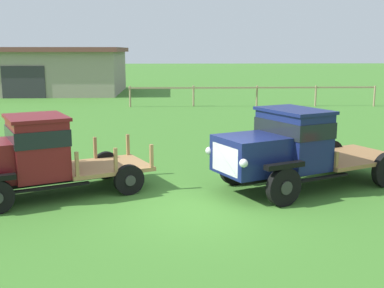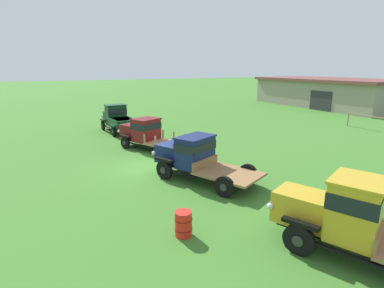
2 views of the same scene
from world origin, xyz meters
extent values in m
plane|color=#3D7528|center=(0.00, 0.00, 0.00)|extent=(240.00, 240.00, 0.00)
cube|color=gray|center=(-14.61, 31.02, 1.71)|extent=(19.24, 9.59, 3.42)
cube|color=brown|center=(-14.61, 31.02, 3.60)|extent=(19.84, 10.39, 0.36)
cube|color=#2D2D33|center=(-11.72, 26.19, 1.20)|extent=(3.20, 0.08, 2.40)
cylinder|color=#997F60|center=(-3.32, 20.19, 0.66)|extent=(0.12, 0.12, 1.32)
cylinder|color=black|center=(-11.40, -0.34, 0.41)|extent=(0.83, 0.23, 0.82)
cylinder|color=#2D2D2D|center=(-11.39, -0.43, 0.41)|extent=(0.29, 0.06, 0.29)
cylinder|color=black|center=(-11.57, 1.42, 0.41)|extent=(0.83, 0.23, 0.82)
cylinder|color=#2D2D2D|center=(-11.57, 1.51, 0.41)|extent=(0.29, 0.06, 0.29)
cylinder|color=black|center=(-8.48, -0.07, 0.41)|extent=(0.83, 0.23, 0.82)
cylinder|color=#2D2D2D|center=(-8.47, -0.16, 0.41)|extent=(0.29, 0.06, 0.29)
cylinder|color=black|center=(-8.64, 1.69, 0.41)|extent=(0.83, 0.23, 0.82)
cylinder|color=#2D2D2D|center=(-8.65, 1.78, 0.41)|extent=(0.29, 0.06, 0.29)
cube|color=black|center=(-10.06, 0.67, 0.49)|extent=(4.30, 1.36, 0.12)
cube|color=#0F381E|center=(-11.68, 0.52, 1.02)|extent=(1.45, 1.36, 0.95)
cube|color=silver|center=(-12.32, 0.46, 0.98)|extent=(0.15, 0.97, 0.71)
sphere|color=silver|center=(-12.27, -0.20, 1.05)|extent=(0.20, 0.20, 0.20)
sphere|color=silver|center=(-12.39, 1.12, 1.05)|extent=(0.20, 0.20, 0.20)
cube|color=black|center=(-11.40, -0.34, 0.87)|extent=(0.96, 0.29, 0.12)
cube|color=black|center=(-11.57, 1.42, 0.87)|extent=(0.96, 0.29, 0.12)
cube|color=#0F381E|center=(-10.52, 0.63, 1.36)|extent=(1.14, 1.64, 1.61)
cube|color=black|center=(-10.52, 0.63, 1.72)|extent=(1.19, 1.68, 0.45)
cube|color=#0F381E|center=(-10.52, 0.63, 2.20)|extent=(1.25, 1.72, 0.08)
cube|color=black|center=(-10.34, -0.22, 0.47)|extent=(1.41, 0.27, 0.05)
cube|color=black|center=(-10.50, 1.50, 0.47)|extent=(1.41, 0.27, 0.05)
cube|color=#0F381E|center=(-8.90, 0.78, 0.92)|extent=(2.39, 1.83, 0.74)
cube|color=black|center=(-8.90, 0.78, 1.26)|extent=(2.01, 1.55, 0.06)
cube|color=#0F381E|center=(-8.48, -0.07, 0.87)|extent=(0.92, 0.28, 0.12)
cube|color=#0F381E|center=(-8.64, 1.69, 0.87)|extent=(0.92, 0.28, 0.12)
cylinder|color=black|center=(-4.61, -0.13, 0.38)|extent=(0.76, 0.48, 0.76)
cylinder|color=#2D2D2D|center=(-4.57, -0.22, 0.38)|extent=(0.25, 0.14, 0.27)
cylinder|color=black|center=(-5.38, 1.48, 0.38)|extent=(0.76, 0.48, 0.76)
cylinder|color=#2D2D2D|center=(-5.42, 1.57, 0.38)|extent=(0.25, 0.14, 0.27)
cylinder|color=black|center=(-1.82, 1.21, 0.38)|extent=(0.76, 0.48, 0.76)
cylinder|color=#2D2D2D|center=(-1.77, 1.12, 0.38)|extent=(0.25, 0.14, 0.27)
cylinder|color=black|center=(-2.59, 2.82, 0.38)|extent=(0.76, 0.48, 0.76)
cylinder|color=#2D2D2D|center=(-2.63, 2.91, 0.38)|extent=(0.25, 0.14, 0.27)
cube|color=black|center=(-3.67, 1.31, 0.46)|extent=(4.36, 2.77, 0.12)
cube|color=maroon|center=(-5.18, 0.59, 0.99)|extent=(1.79, 1.72, 0.95)
cube|color=silver|center=(-5.78, 0.30, 0.95)|extent=(0.48, 0.91, 0.71)
sphere|color=silver|center=(-5.50, -0.31, 1.02)|extent=(0.20, 0.20, 0.20)
sphere|color=silver|center=(-6.08, 0.90, 1.02)|extent=(0.20, 0.20, 0.20)
cube|color=black|center=(-4.61, -0.13, 0.81)|extent=(0.88, 0.56, 0.12)
cube|color=black|center=(-5.38, 1.48, 0.81)|extent=(0.88, 0.56, 0.12)
cube|color=maroon|center=(-4.00, 1.15, 1.23)|extent=(1.79, 1.94, 1.41)
cube|color=black|center=(-4.00, 1.15, 1.55)|extent=(1.85, 2.00, 0.40)
cube|color=maroon|center=(-4.00, 1.15, 1.97)|extent=(1.93, 2.06, 0.08)
cube|color=black|center=(-3.52, 0.42, 0.44)|extent=(1.61, 0.87, 0.05)
cube|color=black|center=(-4.27, 1.99, 0.44)|extent=(1.61, 0.87, 0.05)
cube|color=#9E7547|center=(-2.49, 1.88, 0.57)|extent=(2.69, 2.53, 0.10)
cube|color=#9E7547|center=(-2.99, 0.70, 0.92)|extent=(0.11, 0.11, 0.59)
cube|color=#9E7547|center=(-3.72, 2.23, 0.92)|extent=(0.11, 0.11, 0.59)
cube|color=#9E7547|center=(-2.12, 1.11, 0.92)|extent=(0.11, 0.11, 0.59)
cube|color=#9E7547|center=(-2.85, 2.64, 0.92)|extent=(0.11, 0.11, 0.59)
cube|color=#9E7547|center=(-1.26, 1.53, 0.92)|extent=(0.11, 0.11, 0.59)
cube|color=#9E7547|center=(-1.99, 3.05, 0.92)|extent=(0.11, 0.11, 0.59)
cylinder|color=black|center=(1.84, 0.14, 0.46)|extent=(0.90, 0.55, 0.91)
cylinder|color=#2D2D2D|center=(1.88, 0.05, 0.46)|extent=(0.30, 0.16, 0.32)
cylinder|color=black|center=(0.96, 1.99, 0.46)|extent=(0.90, 0.55, 0.91)
cylinder|color=#2D2D2D|center=(0.91, 2.08, 0.46)|extent=(0.30, 0.16, 0.32)
cylinder|color=black|center=(4.91, 1.61, 0.46)|extent=(0.90, 0.55, 0.91)
cylinder|color=#2D2D2D|center=(4.96, 1.52, 0.46)|extent=(0.30, 0.16, 0.32)
cylinder|color=black|center=(4.03, 3.46, 0.46)|extent=(0.90, 0.55, 0.91)
cylinder|color=#2D2D2D|center=(3.99, 3.55, 0.46)|extent=(0.30, 0.16, 0.32)
cube|color=black|center=(2.92, 1.79, 0.54)|extent=(4.91, 3.13, 0.12)
cube|color=#141E51|center=(1.19, 0.97, 1.05)|extent=(1.98, 1.94, 0.91)
cube|color=silver|center=(0.54, 0.66, 1.01)|extent=(0.54, 1.04, 0.68)
sphere|color=silver|center=(0.86, -0.04, 1.07)|extent=(0.20, 0.20, 0.20)
sphere|color=silver|center=(0.20, 1.35, 1.07)|extent=(0.20, 0.20, 0.20)
cube|color=black|center=(1.84, 0.14, 0.96)|extent=(1.03, 0.63, 0.12)
cube|color=black|center=(0.96, 1.99, 0.96)|extent=(1.03, 0.63, 0.12)
cube|color=#141E51|center=(2.38, 1.53, 1.31)|extent=(1.78, 2.10, 1.42)
cube|color=black|center=(2.38, 1.53, 1.63)|extent=(1.84, 2.16, 0.40)
cube|color=#141E51|center=(2.38, 1.53, 2.06)|extent=(1.92, 2.23, 0.08)
cube|color=black|center=(2.91, 0.68, 0.52)|extent=(1.47, 0.80, 0.05)
cube|color=black|center=(2.05, 2.49, 0.52)|extent=(1.47, 0.80, 0.05)
cube|color=olive|center=(4.10, 2.36, 0.65)|extent=(3.34, 3.05, 0.10)
cube|color=olive|center=(2.92, 1.79, 0.88)|extent=(0.91, 1.79, 0.44)
cylinder|color=black|center=(9.18, 1.41, 0.46)|extent=(0.91, 0.54, 0.92)
cylinder|color=#2D2D2D|center=(9.22, 1.31, 0.46)|extent=(0.31, 0.16, 0.32)
cylinder|color=black|center=(8.49, 2.94, 0.46)|extent=(0.91, 0.54, 0.92)
cylinder|color=#2D2D2D|center=(8.45, 3.03, 0.46)|extent=(0.31, 0.16, 0.32)
cube|color=black|center=(10.11, 2.75, 0.54)|extent=(4.47, 2.68, 0.12)
cube|color=gold|center=(8.61, 2.07, 1.08)|extent=(1.94, 1.73, 0.96)
cube|color=silver|center=(7.91, 1.76, 1.03)|extent=(0.43, 0.86, 0.72)
sphere|color=silver|center=(8.16, 1.18, 1.11)|extent=(0.20, 0.20, 0.20)
sphere|color=silver|center=(7.64, 2.33, 1.11)|extent=(0.20, 0.20, 0.20)
cube|color=black|center=(9.18, 1.41, 0.97)|extent=(1.04, 0.62, 0.12)
cube|color=black|center=(8.49, 2.94, 0.97)|extent=(1.04, 0.62, 0.12)
cube|color=gold|center=(9.90, 2.66, 1.43)|extent=(1.72, 1.85, 1.67)
cube|color=black|center=(9.90, 2.66, 1.81)|extent=(1.78, 1.90, 0.47)
cube|color=gold|center=(9.90, 2.66, 2.31)|extent=(1.86, 1.96, 0.08)
cube|color=black|center=(10.35, 1.96, 0.52)|extent=(1.62, 0.83, 0.05)
cube|color=black|center=(9.68, 3.45, 0.52)|extent=(1.62, 0.83, 0.05)
cube|color=olive|center=(10.50, 2.92, 0.88)|extent=(0.73, 1.48, 0.44)
cylinder|color=red|center=(6.82, -1.14, 0.42)|extent=(0.55, 0.55, 0.83)
cylinder|color=maroon|center=(6.82, -1.14, 0.58)|extent=(0.58, 0.58, 0.03)
cylinder|color=maroon|center=(6.82, -1.14, 0.25)|extent=(0.58, 0.58, 0.03)
camera|label=1|loc=(-0.77, -10.46, 3.56)|focal=45.00mm
camera|label=2|loc=(14.64, -4.71, 5.24)|focal=28.00mm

